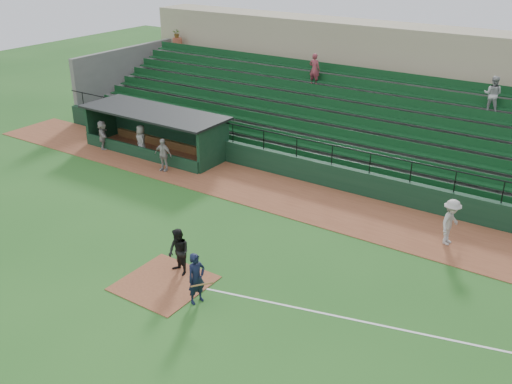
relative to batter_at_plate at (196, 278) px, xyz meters
The scene contains 12 objects.
ground 2.30m from the batter_at_plate, 145.13° to the left, with size 90.00×90.00×0.00m, color #22571C.
warning_track 9.40m from the batter_at_plate, 100.60° to the left, with size 40.00×4.00×0.03m, color brown.
home_plate_dirt 1.96m from the batter_at_plate, behind, with size 3.00×3.00×0.03m, color brown.
foul_line 6.79m from the batter_at_plate, 20.91° to the left, with size 18.00×0.09×0.01m, color white.
stadium_structure 17.79m from the batter_at_plate, 95.57° to the left, with size 38.00×13.08×6.40m.
dugout 15.73m from the batter_at_plate, 136.84° to the left, with size 8.90×3.20×2.42m.
batter_at_plate is the anchor object (origin of this frame).
umpire 1.98m from the batter_at_plate, 148.43° to the left, with size 0.89×0.69×1.83m, color black.
runner 10.66m from the batter_at_plate, 56.08° to the left, with size 1.26×0.73×1.95m, color #ADA8A2.
dugout_player_a 12.30m from the batter_at_plate, 137.44° to the left, with size 1.04×0.43×1.78m, color #A39D98.
dugout_player_b 14.94m from the batter_at_plate, 141.22° to the left, with size 0.86×0.56×1.77m, color gray.
dugout_player_c 16.86m from the batter_at_plate, 148.09° to the left, with size 1.57×0.50×1.69m, color #9A9490.
Camera 1 is at (12.66, -13.89, 11.69)m, focal length 40.53 mm.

